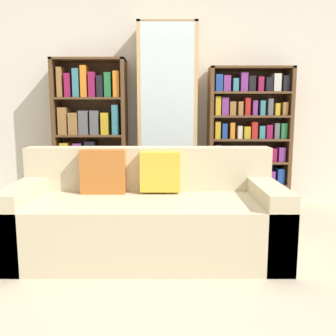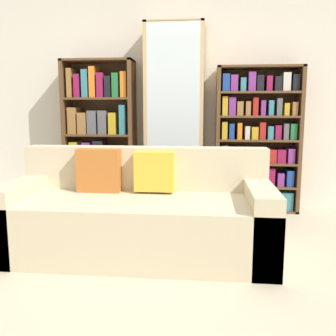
# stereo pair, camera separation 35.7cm
# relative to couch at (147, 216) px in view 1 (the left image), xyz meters

# --- Properties ---
(ground_plane) EXTENTS (16.00, 16.00, 0.00)m
(ground_plane) POSITION_rel_couch_xyz_m (0.14, -0.66, -0.30)
(ground_plane) COLOR beige
(wall_back) EXTENTS (6.11, 0.06, 2.70)m
(wall_back) POSITION_rel_couch_xyz_m (0.14, 1.59, 1.05)
(wall_back) COLOR silver
(wall_back) RESTS_ON ground
(couch) EXTENTS (2.07, 0.90, 0.82)m
(couch) POSITION_rel_couch_xyz_m (0.00, 0.00, 0.00)
(couch) COLOR beige
(couch) RESTS_ON ground
(bookshelf_left) EXTENTS (0.81, 0.32, 1.69)m
(bookshelf_left) POSITION_rel_couch_xyz_m (-0.71, 1.39, 0.52)
(bookshelf_left) COLOR brown
(bookshelf_left) RESTS_ON ground
(display_cabinet) EXTENTS (0.65, 0.36, 2.06)m
(display_cabinet) POSITION_rel_couch_xyz_m (0.17, 1.37, 0.74)
(display_cabinet) COLOR tan
(display_cabinet) RESTS_ON ground
(bookshelf_right) EXTENTS (0.92, 0.32, 1.60)m
(bookshelf_right) POSITION_rel_couch_xyz_m (1.09, 1.39, 0.49)
(bookshelf_right) COLOR brown
(bookshelf_right) RESTS_ON ground
(wine_bottle) EXTENTS (0.07, 0.07, 0.38)m
(wine_bottle) POSITION_rel_couch_xyz_m (0.77, 0.94, -0.14)
(wine_bottle) COLOR #192333
(wine_bottle) RESTS_ON ground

